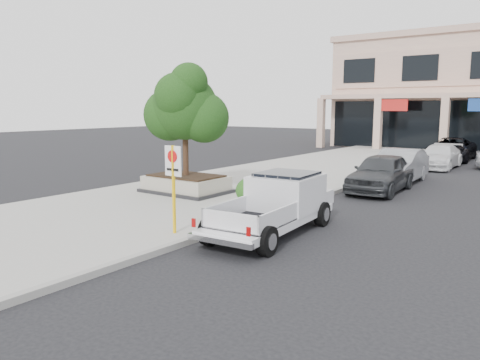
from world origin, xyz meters
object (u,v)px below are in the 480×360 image
Objects in this scene: planter_tree at (190,107)px; curb_car_a at (381,173)px; curb_car_d at (451,149)px; curb_car_c at (439,157)px; pickup_truck at (271,205)px; planter at (186,184)px; curb_car_b at (399,166)px; no_parking_sign at (173,177)px.

planter_tree is 8.13m from curb_car_a.
curb_car_a is 13.88m from curb_car_d.
curb_car_c is (0.05, 9.34, -0.12)m from curb_car_a.
pickup_truck is at bearing -93.40° from curb_car_a.
planter is at bearing -139.73° from curb_car_a.
pickup_truck is at bearing -92.06° from curb_car_b.
planter_tree is 6.32m from no_parking_sign.
no_parking_sign is 0.49× the size of curb_car_b.
curb_car_a is 1.00× the size of curb_car_c.
planter is 6.33m from pickup_truck.
curb_car_a is at bearing 42.96° from planter.
planter_tree is 0.75× the size of curb_car_d.
planter_tree reaches higher than curb_car_c.
no_parking_sign is 12.81m from curb_car_b.
pickup_truck is (5.54, -2.95, -2.61)m from planter_tree.
no_parking_sign is 0.50× the size of curb_car_c.
curb_car_b is at bearing -91.71° from curb_car_c.
planter_tree reaches higher than planter.
pickup_truck is at bearing -92.09° from curb_car_d.
pickup_truck is (5.67, -2.80, 0.33)m from planter.
curb_car_b is 0.88× the size of curb_car_d.
planter is 7.90m from curb_car_a.
planter_tree is 0.87× the size of curb_car_a.
curb_car_c is (5.70, 14.57, -2.75)m from planter_tree.
pickup_truck is 0.95× the size of curb_car_d.
curb_car_c is 4.55m from curb_car_d.
curb_car_d is at bearing 86.45° from pickup_truck.
no_parking_sign is at bearing -96.49° from curb_car_d.
curb_car_a is at bearing -90.63° from curb_car_c.
curb_car_a reaches higher than planter.
planter_tree is at bearing -111.66° from curb_car_c.
curb_car_d is (5.36, 19.10, -2.67)m from planter_tree.
curb_car_d is at bearing 74.33° from planter_tree.
curb_car_c is (5.83, 14.72, 0.19)m from planter.
curb_car_d is at bearing 93.95° from curb_car_c.
pickup_truck reaches higher than planter.
curb_car_d is (-0.17, 11.24, -0.03)m from curb_car_b.
pickup_truck reaches higher than curb_car_a.
planter_tree is 6.80m from pickup_truck.
curb_car_d is (-0.28, 13.88, -0.04)m from curb_car_a.
curb_car_a is at bearing -91.39° from curb_car_d.
curb_car_b reaches higher than curb_car_d.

